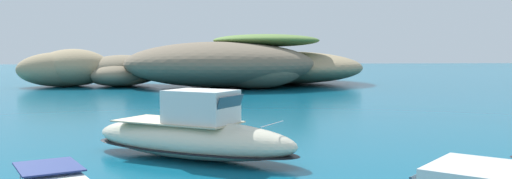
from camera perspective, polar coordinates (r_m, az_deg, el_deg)
The scene contains 3 objects.
islet_large at distance 75.93m, azimuth -0.33°, elevation 2.65°, with size 39.39×37.36×7.29m.
islet_small at distance 77.84m, azimuth -17.08°, elevation 1.98°, with size 22.87×15.40×5.22m.
motorboat_cream at distance 24.18m, azimuth -6.83°, elevation -4.93°, with size 10.55×8.50×3.11m.
Camera 1 is at (-4.88, -10.97, 4.82)m, focal length 37.16 mm.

